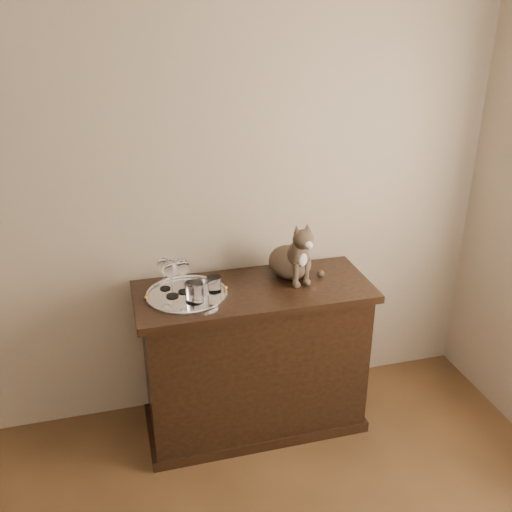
{
  "coord_description": "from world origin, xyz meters",
  "views": [
    {
      "loc": [
        -0.05,
        -0.53,
        2.17
      ],
      "look_at": [
        0.61,
        1.95,
        1.02
      ],
      "focal_mm": 40.0,
      "sensor_mm": 36.0,
      "label": 1
    }
  ],
  "objects_px": {
    "tray": "(187,295)",
    "cat": "(290,247)",
    "sideboard": "(254,359)",
    "tumbler_a": "(201,290)",
    "tumbler_c": "(214,284)",
    "wine_glass_d": "(183,276)",
    "wine_glass_a": "(164,274)",
    "wine_glass_c": "(171,278)",
    "tumbler_b": "(194,292)"
  },
  "relations": [
    {
      "from": "wine_glass_d",
      "to": "tumbler_a",
      "type": "xyz_separation_m",
      "value": [
        0.07,
        -0.09,
        -0.05
      ]
    },
    {
      "from": "tumbler_b",
      "to": "tumbler_c",
      "type": "relative_size",
      "value": 1.24
    },
    {
      "from": "sideboard",
      "to": "cat",
      "type": "height_order",
      "value": "cat"
    },
    {
      "from": "sideboard",
      "to": "tumbler_b",
      "type": "height_order",
      "value": "tumbler_b"
    },
    {
      "from": "sideboard",
      "to": "wine_glass_c",
      "type": "height_order",
      "value": "wine_glass_c"
    },
    {
      "from": "cat",
      "to": "wine_glass_d",
      "type": "bearing_deg",
      "value": 173.28
    },
    {
      "from": "tumbler_a",
      "to": "cat",
      "type": "xyz_separation_m",
      "value": [
        0.49,
        0.14,
        0.11
      ]
    },
    {
      "from": "tray",
      "to": "cat",
      "type": "distance_m",
      "value": 0.58
    },
    {
      "from": "wine_glass_d",
      "to": "cat",
      "type": "distance_m",
      "value": 0.57
    },
    {
      "from": "tray",
      "to": "wine_glass_a",
      "type": "bearing_deg",
      "value": 136.6
    },
    {
      "from": "wine_glass_c",
      "to": "cat",
      "type": "xyz_separation_m",
      "value": [
        0.63,
        0.08,
        0.06
      ]
    },
    {
      "from": "wine_glass_c",
      "to": "tumbler_c",
      "type": "bearing_deg",
      "value": -1.27
    },
    {
      "from": "sideboard",
      "to": "wine_glass_a",
      "type": "distance_m",
      "value": 0.68
    },
    {
      "from": "sideboard",
      "to": "tumbler_a",
      "type": "height_order",
      "value": "tumbler_a"
    },
    {
      "from": "sideboard",
      "to": "wine_glass_a",
      "type": "xyz_separation_m",
      "value": [
        -0.43,
        0.09,
        0.52
      ]
    },
    {
      "from": "tumbler_a",
      "to": "wine_glass_c",
      "type": "bearing_deg",
      "value": 156.82
    },
    {
      "from": "sideboard",
      "to": "tumbler_a",
      "type": "relative_size",
      "value": 13.35
    },
    {
      "from": "tumbler_a",
      "to": "cat",
      "type": "distance_m",
      "value": 0.52
    },
    {
      "from": "sideboard",
      "to": "wine_glass_a",
      "type": "relative_size",
      "value": 7.09
    },
    {
      "from": "wine_glass_d",
      "to": "tumbler_c",
      "type": "xyz_separation_m",
      "value": [
        0.15,
        -0.03,
        -0.05
      ]
    },
    {
      "from": "sideboard",
      "to": "cat",
      "type": "xyz_separation_m",
      "value": [
        0.22,
        0.08,
        0.59
      ]
    },
    {
      "from": "tumbler_b",
      "to": "tumbler_c",
      "type": "distance_m",
      "value": 0.13
    },
    {
      "from": "tumbler_c",
      "to": "tumbler_a",
      "type": "bearing_deg",
      "value": -145.81
    },
    {
      "from": "tumbler_c",
      "to": "cat",
      "type": "relative_size",
      "value": 0.24
    },
    {
      "from": "wine_glass_a",
      "to": "tumbler_b",
      "type": "relative_size",
      "value": 1.7
    },
    {
      "from": "tumbler_a",
      "to": "cat",
      "type": "height_order",
      "value": "cat"
    },
    {
      "from": "sideboard",
      "to": "tray",
      "type": "distance_m",
      "value": 0.55
    },
    {
      "from": "wine_glass_c",
      "to": "tray",
      "type": "bearing_deg",
      "value": -0.66
    },
    {
      "from": "wine_glass_d",
      "to": "tumbler_c",
      "type": "height_order",
      "value": "wine_glass_d"
    },
    {
      "from": "tumbler_b",
      "to": "cat",
      "type": "height_order",
      "value": "cat"
    },
    {
      "from": "tray",
      "to": "cat",
      "type": "relative_size",
      "value": 1.22
    },
    {
      "from": "wine_glass_c",
      "to": "tumbler_b",
      "type": "bearing_deg",
      "value": -40.18
    },
    {
      "from": "wine_glass_c",
      "to": "tumbler_b",
      "type": "height_order",
      "value": "wine_glass_c"
    },
    {
      "from": "tray",
      "to": "wine_glass_a",
      "type": "xyz_separation_m",
      "value": [
        -0.09,
        0.09,
        0.09
      ]
    },
    {
      "from": "wine_glass_c",
      "to": "tumbler_a",
      "type": "bearing_deg",
      "value": -23.18
    },
    {
      "from": "tray",
      "to": "wine_glass_d",
      "type": "bearing_deg",
      "value": 108.35
    },
    {
      "from": "tray",
      "to": "wine_glass_c",
      "type": "xyz_separation_m",
      "value": [
        -0.07,
        0.0,
        0.1
      ]
    },
    {
      "from": "sideboard",
      "to": "cat",
      "type": "relative_size",
      "value": 3.65
    },
    {
      "from": "wine_glass_a",
      "to": "wine_glass_d",
      "type": "bearing_deg",
      "value": -34.82
    },
    {
      "from": "tray",
      "to": "cat",
      "type": "xyz_separation_m",
      "value": [
        0.55,
        0.08,
        0.16
      ]
    },
    {
      "from": "cat",
      "to": "wine_glass_a",
      "type": "bearing_deg",
      "value": 167.45
    },
    {
      "from": "wine_glass_d",
      "to": "cat",
      "type": "bearing_deg",
      "value": 4.99
    },
    {
      "from": "wine_glass_a",
      "to": "tumbler_a",
      "type": "height_order",
      "value": "wine_glass_a"
    },
    {
      "from": "tray",
      "to": "wine_glass_d",
      "type": "relative_size",
      "value": 2.22
    },
    {
      "from": "tumbler_c",
      "to": "tray",
      "type": "bearing_deg",
      "value": 178.42
    },
    {
      "from": "wine_glass_d",
      "to": "wine_glass_c",
      "type": "bearing_deg",
      "value": -153.55
    },
    {
      "from": "wine_glass_a",
      "to": "wine_glass_d",
      "type": "xyz_separation_m",
      "value": [
        0.08,
        -0.06,
        0.01
      ]
    },
    {
      "from": "wine_glass_a",
      "to": "tumbler_c",
      "type": "height_order",
      "value": "wine_glass_a"
    },
    {
      "from": "tumbler_a",
      "to": "tumbler_c",
      "type": "relative_size",
      "value": 1.13
    },
    {
      "from": "wine_glass_d",
      "to": "tumbler_a",
      "type": "bearing_deg",
      "value": -50.77
    }
  ]
}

